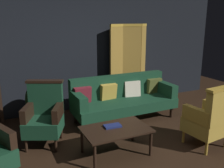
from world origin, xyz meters
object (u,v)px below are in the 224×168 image
armchair_gilt_accent (210,118)px  folding_screen (131,63)px  velvet_couch (123,97)px  book_navy_cloth (113,126)px  armchair_wing_left (44,115)px  potted_plant (42,100)px  coffee_table (116,131)px

armchair_gilt_accent → folding_screen: bearing=90.1°
velvet_couch → book_navy_cloth: (-0.78, -1.15, -0.02)m
armchair_wing_left → book_navy_cloth: bearing=-39.8°
book_navy_cloth → armchair_wing_left: bearing=140.2°
book_navy_cloth → potted_plant: bearing=118.3°
armchair_gilt_accent → potted_plant: bearing=138.7°
folding_screen → armchair_gilt_accent: bearing=-89.9°
velvet_couch → coffee_table: velvet_couch is taller
book_navy_cloth → coffee_table: bearing=-76.5°
velvet_couch → book_navy_cloth: 1.39m
velvet_couch → potted_plant: potted_plant is taller
coffee_table → potted_plant: (-0.81, 1.55, 0.14)m
folding_screen → book_navy_cloth: 2.55m
velvet_couch → armchair_wing_left: armchair_wing_left is taller
armchair_gilt_accent → armchair_wing_left: 2.65m
coffee_table → armchair_gilt_accent: 1.51m
coffee_table → folding_screen: bearing=55.6°
armchair_gilt_accent → book_navy_cloth: 1.55m
coffee_table → armchair_gilt_accent: bearing=-16.6°
coffee_table → book_navy_cloth: (-0.02, 0.08, 0.06)m
folding_screen → armchair_gilt_accent: size_ratio=1.83×
folding_screen → velvet_couch: size_ratio=0.90×
coffee_table → potted_plant: 1.75m
armchair_wing_left → potted_plant: size_ratio=1.17×
coffee_table → book_navy_cloth: size_ratio=3.86×
coffee_table → armchair_wing_left: (-0.90, 0.81, 0.12)m
folding_screen → coffee_table: bearing=-124.4°
coffee_table → armchair_gilt_accent: armchair_gilt_accent is taller
armchair_gilt_accent → armchair_wing_left: bearing=152.0°
folding_screen → potted_plant: size_ratio=2.14×
coffee_table → armchair_gilt_accent: size_ratio=0.96×
armchair_gilt_accent → book_navy_cloth: armchair_gilt_accent is taller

